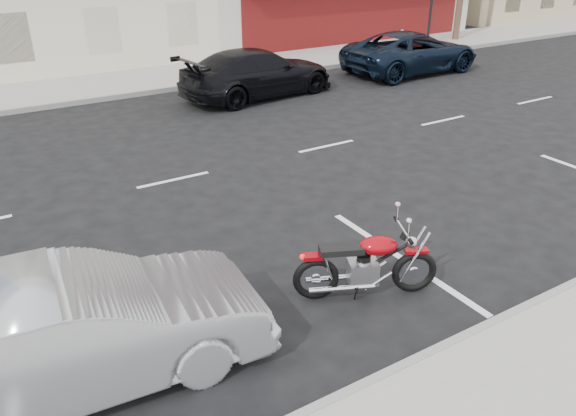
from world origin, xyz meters
name	(u,v)px	position (x,y,z in m)	size (l,w,h in m)	color
ground	(256,162)	(0.00, 0.00, 0.00)	(120.00, 120.00, 0.00)	black
fire_hydrant	(402,38)	(12.00, 8.50, 0.53)	(0.20, 0.20, 0.72)	beige
motorcycle	(417,263)	(-0.47, -5.77, 0.49)	(1.98, 1.05, 1.07)	black
sedan_silver	(74,332)	(-5.10, -5.12, 0.73)	(1.55, 4.46, 1.47)	#9EA0A5
suv_far	(412,52)	(9.31, 4.96, 0.75)	(2.49, 5.40, 1.50)	black
car_far	(258,73)	(2.82, 5.00, 0.75)	(2.10, 5.16, 1.50)	black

